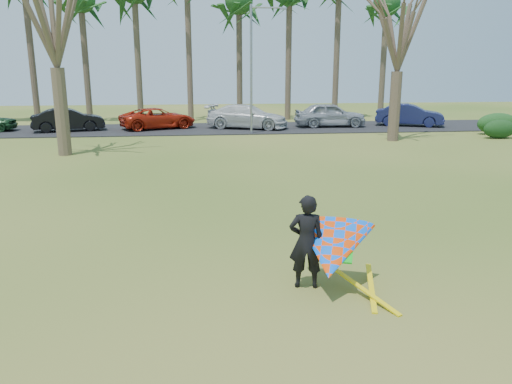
{
  "coord_description": "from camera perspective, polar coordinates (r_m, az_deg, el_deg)",
  "views": [
    {
      "loc": [
        -1.42,
        -10.29,
        4.18
      ],
      "look_at": [
        0.0,
        2.0,
        1.1
      ],
      "focal_mm": 35.0,
      "sensor_mm": 36.0,
      "label": 1
    }
  ],
  "objects": [
    {
      "name": "palm_6",
      "position": [
        41.73,
        -1.96,
        20.85
      ],
      "size": [
        4.84,
        4.84,
        10.84
      ],
      "color": "#48382B",
      "rests_on": "ground"
    },
    {
      "name": "ground",
      "position": [
        11.2,
        1.18,
        -7.95
      ],
      "size": [
        100.0,
        100.0,
        0.0
      ],
      "primitive_type": "plane",
      "color": "#265312",
      "rests_on": "ground"
    },
    {
      "name": "car_4",
      "position": [
        36.68,
        8.45,
        8.74
      ],
      "size": [
        5.08,
        2.11,
        1.72
      ],
      "primitive_type": "imported",
      "rotation": [
        0.0,
        0.0,
        1.56
      ],
      "color": "#9BA0A8",
      "rests_on": "parking_strip"
    },
    {
      "name": "car_2",
      "position": [
        35.73,
        -11.13,
        8.27
      ],
      "size": [
        5.7,
        4.25,
        1.44
      ],
      "primitive_type": "imported",
      "rotation": [
        0.0,
        0.0,
        1.98
      ],
      "color": "#B3230E",
      "rests_on": "parking_strip"
    },
    {
      "name": "hedge_near",
      "position": [
        36.06,
        25.89,
        7.04
      ],
      "size": [
        2.75,
        1.25,
        1.38
      ],
      "primitive_type": "ellipsoid",
      "color": "#163D17",
      "rests_on": "ground"
    },
    {
      "name": "streetlight",
      "position": [
        32.49,
        -0.27,
        14.49
      ],
      "size": [
        2.28,
        0.18,
        8.0
      ],
      "color": "gray",
      "rests_on": "ground"
    },
    {
      "name": "car_5",
      "position": [
        38.46,
        17.15,
        8.41
      ],
      "size": [
        5.06,
        3.48,
        1.58
      ],
      "primitive_type": "imported",
      "rotation": [
        0.0,
        0.0,
        1.15
      ],
      "color": "#181C48",
      "rests_on": "parking_strip"
    },
    {
      "name": "bare_tree_right",
      "position": [
        30.6,
        16.16,
        17.94
      ],
      "size": [
        6.27,
        6.27,
        9.21
      ],
      "color": "#4C3A2D",
      "rests_on": "ground"
    },
    {
      "name": "car_1",
      "position": [
        35.98,
        -20.66,
        7.75
      ],
      "size": [
        4.89,
        2.71,
        1.53
      ],
      "primitive_type": "imported",
      "rotation": [
        0.0,
        0.0,
        1.82
      ],
      "color": "black",
      "rests_on": "parking_strip"
    },
    {
      "name": "hedge_far",
      "position": [
        34.0,
        26.07,
        6.48
      ],
      "size": [
        2.04,
        0.96,
        1.13
      ],
      "primitive_type": "ellipsoid",
      "color": "black",
      "rests_on": "ground"
    },
    {
      "name": "parking_strip",
      "position": [
        35.56,
        -4.28,
        7.25
      ],
      "size": [
        46.0,
        7.0,
        0.06
      ],
      "primitive_type": "cube",
      "color": "black",
      "rests_on": "ground"
    },
    {
      "name": "kite_flyer",
      "position": [
        9.62,
        8.33,
        -6.38
      ],
      "size": [
        2.13,
        2.39,
        2.02
      ],
      "color": "black",
      "rests_on": "ground"
    },
    {
      "name": "palm_9",
      "position": [
        44.36,
        14.71,
        20.02
      ],
      "size": [
        4.84,
        4.84,
        10.84
      ],
      "color": "#453929",
      "rests_on": "ground"
    },
    {
      "name": "car_3",
      "position": [
        35.25,
        -1.01,
        8.62
      ],
      "size": [
        6.13,
        4.22,
        1.65
      ],
      "primitive_type": "imported",
      "rotation": [
        0.0,
        0.0,
        1.2
      ],
      "color": "silver",
      "rests_on": "parking_strip"
    },
    {
      "name": "bare_tree_left",
      "position": [
        26.27,
        -22.32,
        18.98
      ],
      "size": [
        6.6,
        6.6,
        9.7
      ],
      "color": "brown",
      "rests_on": "ground"
    },
    {
      "name": "palm_3",
      "position": [
        42.47,
        -19.4,
        19.99
      ],
      "size": [
        4.84,
        4.84,
        10.84
      ],
      "color": "#4D3B2E",
      "rests_on": "ground"
    }
  ]
}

